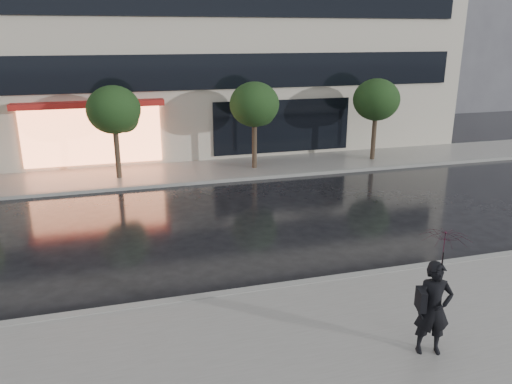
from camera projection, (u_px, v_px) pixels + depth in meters
name	position (u px, v px, depth m)	size (l,w,h in m)	color
ground	(248.00, 275.00, 12.94)	(120.00, 120.00, 0.00)	black
sidewalk_near	(291.00, 344.00, 9.95)	(60.00, 4.50, 0.12)	slate
sidewalk_far	(189.00, 172.00, 22.32)	(60.00, 3.50, 0.12)	slate
curb_near	(259.00, 290.00, 12.01)	(60.00, 0.25, 0.14)	gray
curb_far	(195.00, 183.00, 20.71)	(60.00, 0.25, 0.14)	gray
bg_building_right	(454.00, 9.00, 43.00)	(12.00, 12.00, 16.00)	#4C4C54
tree_mid_west	(115.00, 111.00, 20.48)	(2.20, 2.20, 3.99)	#33261C
tree_mid_east	(256.00, 106.00, 22.05)	(2.20, 2.20, 3.99)	#33261C
tree_far_east	(377.00, 101.00, 23.63)	(2.20, 2.20, 3.99)	#33261C
pedestrian_with_umbrella	(439.00, 278.00, 9.15)	(1.12, 1.14, 2.51)	black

